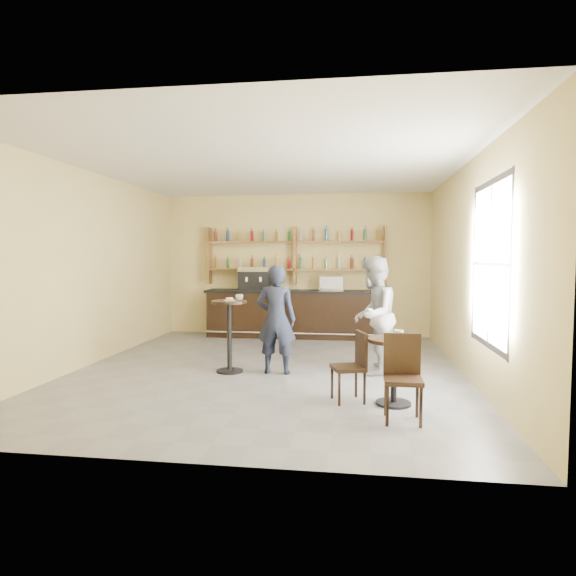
# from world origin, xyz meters

# --- Properties ---
(floor) EXTENTS (7.00, 7.00, 0.00)m
(floor) POSITION_xyz_m (0.00, 0.00, 0.00)
(floor) COLOR slate
(floor) RESTS_ON ground
(ceiling) EXTENTS (7.00, 7.00, 0.00)m
(ceiling) POSITION_xyz_m (0.00, 0.00, 3.20)
(ceiling) COLOR white
(ceiling) RESTS_ON wall_back
(wall_back) EXTENTS (7.00, 0.00, 7.00)m
(wall_back) POSITION_xyz_m (0.00, 3.50, 1.60)
(wall_back) COLOR #DCC67D
(wall_back) RESTS_ON floor
(wall_front) EXTENTS (7.00, 0.00, 7.00)m
(wall_front) POSITION_xyz_m (0.00, -3.50, 1.60)
(wall_front) COLOR #DCC67D
(wall_front) RESTS_ON floor
(wall_left) EXTENTS (0.00, 7.00, 7.00)m
(wall_left) POSITION_xyz_m (-3.00, 0.00, 1.60)
(wall_left) COLOR #DCC67D
(wall_left) RESTS_ON floor
(wall_right) EXTENTS (0.00, 7.00, 7.00)m
(wall_right) POSITION_xyz_m (3.00, 0.00, 1.60)
(wall_right) COLOR #DCC67D
(wall_right) RESTS_ON floor
(window_pane) EXTENTS (0.00, 2.00, 2.00)m
(window_pane) POSITION_xyz_m (2.99, -1.20, 1.70)
(window_pane) COLOR white
(window_pane) RESTS_ON wall_right
(window_frame) EXTENTS (0.04, 1.70, 2.10)m
(window_frame) POSITION_xyz_m (2.99, -1.20, 1.70)
(window_frame) COLOR black
(window_frame) RESTS_ON wall_right
(shelf_unit) EXTENTS (4.00, 0.26, 1.40)m
(shelf_unit) POSITION_xyz_m (0.00, 3.37, 1.81)
(shelf_unit) COLOR brown
(shelf_unit) RESTS_ON wall_back
(liquor_bottles) EXTENTS (3.68, 0.10, 1.00)m
(liquor_bottles) POSITION_xyz_m (0.00, 3.37, 1.98)
(liquor_bottles) COLOR #8C5919
(liquor_bottles) RESTS_ON shelf_unit
(bar_counter) EXTENTS (3.86, 0.75, 1.05)m
(bar_counter) POSITION_xyz_m (-0.02, 3.15, 0.52)
(bar_counter) COLOR black
(bar_counter) RESTS_ON floor
(espresso_machine) EXTENTS (0.74, 0.50, 0.52)m
(espresso_machine) POSITION_xyz_m (-0.86, 3.15, 1.30)
(espresso_machine) COLOR black
(espresso_machine) RESTS_ON bar_counter
(pastry_case) EXTENTS (0.53, 0.42, 0.31)m
(pastry_case) POSITION_xyz_m (0.84, 3.15, 1.20)
(pastry_case) COLOR silver
(pastry_case) RESTS_ON bar_counter
(pedestal_table) EXTENTS (0.65, 0.65, 1.12)m
(pedestal_table) POSITION_xyz_m (-0.57, -0.23, 0.56)
(pedestal_table) COLOR black
(pedestal_table) RESTS_ON floor
(napkin) EXTENTS (0.20, 0.20, 0.00)m
(napkin) POSITION_xyz_m (-0.57, -0.23, 1.12)
(napkin) COLOR white
(napkin) RESTS_ON pedestal_table
(donut) EXTENTS (0.12, 0.12, 0.04)m
(donut) POSITION_xyz_m (-0.56, -0.24, 1.14)
(donut) COLOR tan
(donut) RESTS_ON napkin
(cup_pedestal) EXTENTS (0.13, 0.13, 0.09)m
(cup_pedestal) POSITION_xyz_m (-0.43, -0.13, 1.16)
(cup_pedestal) COLOR white
(cup_pedestal) RESTS_ON pedestal_table
(man_main) EXTENTS (0.62, 0.41, 1.67)m
(man_main) POSITION_xyz_m (0.16, -0.20, 0.84)
(man_main) COLOR black
(man_main) RESTS_ON floor
(cafe_table) EXTENTS (0.72, 0.72, 0.81)m
(cafe_table) POSITION_xyz_m (1.82, -1.55, 0.40)
(cafe_table) COLOR black
(cafe_table) RESTS_ON floor
(cup_cafe) EXTENTS (0.12, 0.12, 0.10)m
(cup_cafe) POSITION_xyz_m (1.87, -1.55, 0.86)
(cup_cafe) COLOR white
(cup_cafe) RESTS_ON cafe_table
(chair_west) EXTENTS (0.47, 0.47, 0.86)m
(chair_west) POSITION_xyz_m (1.27, -1.50, 0.43)
(chair_west) COLOR black
(chair_west) RESTS_ON floor
(chair_south) EXTENTS (0.41, 0.41, 0.94)m
(chair_south) POSITION_xyz_m (1.87, -2.15, 0.47)
(chair_south) COLOR black
(chair_south) RESTS_ON floor
(patron_second) EXTENTS (0.90, 1.03, 1.79)m
(patron_second) POSITION_xyz_m (1.63, 0.00, 0.90)
(patron_second) COLOR gray
(patron_second) RESTS_ON floor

